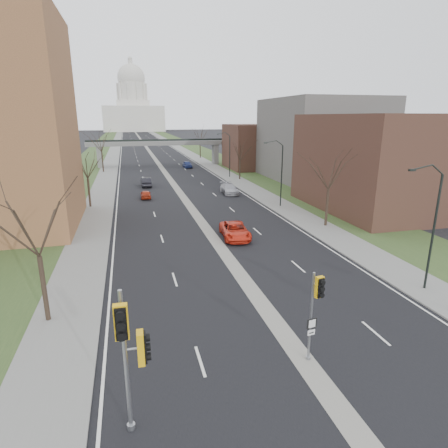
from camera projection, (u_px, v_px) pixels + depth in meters
name	position (u px, v px, depth m)	size (l,w,h in m)	color
ground	(311.00, 371.00, 17.89)	(700.00, 700.00, 0.00)	black
road_surface	(145.00, 146.00, 157.50)	(20.00, 600.00, 0.01)	black
median_strip	(145.00, 146.00, 157.50)	(1.20, 600.00, 0.02)	gray
sidewalk_right	(174.00, 145.00, 160.36)	(4.00, 600.00, 0.12)	gray
sidewalk_left	(116.00, 146.00, 154.60)	(4.00, 600.00, 0.12)	gray
grass_verge_right	(188.00, 145.00, 161.80)	(8.00, 600.00, 0.10)	#293E1C
grass_verge_left	(100.00, 146.00, 153.17)	(8.00, 600.00, 0.10)	#293E1C
commercial_block_near	(383.00, 163.00, 48.04)	(16.00, 20.00, 12.00)	#4B2D23
commercial_block_mid	(320.00, 140.00, 70.92)	(18.00, 22.00, 15.00)	#5F5B56
commercial_block_far	(258.00, 147.00, 86.93)	(14.00, 14.00, 10.00)	#4B2D23
pedestrian_bridge	(159.00, 146.00, 91.01)	(34.00, 3.00, 6.45)	slate
capitol	(133.00, 108.00, 310.58)	(48.00, 42.00, 55.75)	silver
streetlight_near	(429.00, 193.00, 24.18)	(2.61, 0.20, 8.70)	black
streetlight_mid	(277.00, 155.00, 48.38)	(2.61, 0.20, 8.70)	black
streetlight_far	(226.00, 142.00, 72.58)	(2.61, 0.20, 8.70)	black
tree_left_a	(33.00, 213.00, 20.38)	(7.20, 7.20, 9.40)	#382B21
tree_left_b	(86.00, 161.00, 48.42)	(6.75, 6.75, 8.81)	#382B21
tree_left_c	(101.00, 139.00, 79.84)	(7.65, 7.65, 9.99)	#382B21
tree_right_a	(330.00, 166.00, 39.65)	(7.20, 7.20, 9.40)	#382B21
tree_right_b	(240.00, 149.00, 70.59)	(6.30, 6.30, 8.22)	#382B21
tree_right_c	(200.00, 133.00, 107.48)	(7.65, 7.65, 9.99)	#382B21
signal_pole_left	(130.00, 344.00, 13.33)	(1.06, 1.03, 5.92)	gray
signal_pole_median	(316.00, 303.00, 17.59)	(0.55, 0.78, 4.69)	gray
car_left_near	(146.00, 194.00, 55.48)	(1.46, 3.63, 1.24)	#A82C13
car_left_far	(146.00, 182.00, 64.94)	(1.65, 4.72, 1.55)	black
car_right_near	(235.00, 231.00, 37.28)	(2.53, 5.49, 1.52)	red
car_right_mid	(229.00, 189.00, 58.83)	(2.19, 5.39, 1.56)	#ABABB3
car_right_far	(187.00, 164.00, 88.83)	(1.84, 4.58, 1.56)	navy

